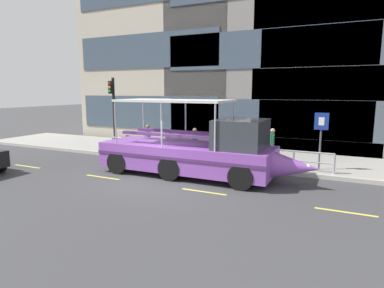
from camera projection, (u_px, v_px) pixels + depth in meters
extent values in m
plane|color=#3D3D3F|center=(159.00, 179.00, 13.84)|extent=(120.00, 120.00, 0.00)
cube|color=#99968E|center=(209.00, 154.00, 18.82)|extent=(32.00, 4.80, 0.18)
cube|color=#B2ADA3|center=(191.00, 163.00, 16.60)|extent=(32.00, 0.18, 0.18)
cube|color=#DBD64C|center=(27.00, 166.00, 16.22)|extent=(1.80, 0.12, 0.01)
cube|color=#DBD64C|center=(103.00, 177.00, 14.19)|extent=(1.80, 0.12, 0.01)
cube|color=#DBD64C|center=(204.00, 192.00, 12.15)|extent=(1.80, 0.12, 0.01)
cube|color=#DBD64C|center=(345.00, 212.00, 10.11)|extent=(1.80, 0.12, 0.01)
cube|color=#3D4C5B|center=(146.00, 113.00, 23.56)|extent=(11.27, 0.06, 2.38)
cube|color=#3D4C5B|center=(144.00, 51.00, 22.86)|extent=(11.27, 0.06, 2.38)
cube|color=#3D4C5B|center=(259.00, 118.00, 20.05)|extent=(12.44, 0.06, 2.27)
cube|color=#3D4C5B|center=(262.00, 49.00, 19.38)|extent=(12.44, 0.06, 2.27)
cube|color=#4C5660|center=(366.00, 122.00, 17.58)|extent=(11.71, 0.06, 2.26)
cube|color=#4C5660|center=(373.00, 43.00, 16.91)|extent=(11.71, 0.06, 2.26)
cylinder|color=#9EA0A8|center=(207.00, 144.00, 16.44)|extent=(11.92, 0.07, 0.07)
cylinder|color=#9EA0A8|center=(207.00, 153.00, 16.51)|extent=(11.92, 0.06, 0.06)
cylinder|color=#9EA0A8|center=(113.00, 145.00, 19.04)|extent=(0.09, 0.09, 0.86)
cylinder|color=#9EA0A8|center=(137.00, 147.00, 18.32)|extent=(0.09, 0.09, 0.86)
cylinder|color=#9EA0A8|center=(163.00, 149.00, 17.59)|extent=(0.09, 0.09, 0.86)
cylinder|color=#9EA0A8|center=(191.00, 152.00, 16.87)|extent=(0.09, 0.09, 0.86)
cylinder|color=#9EA0A8|center=(222.00, 154.00, 16.15)|extent=(0.09, 0.09, 0.86)
cylinder|color=#9EA0A8|center=(256.00, 157.00, 15.43)|extent=(0.09, 0.09, 0.86)
cylinder|color=#9EA0A8|center=(293.00, 160.00, 14.70)|extent=(0.09, 0.09, 0.86)
cylinder|color=#9EA0A8|center=(334.00, 164.00, 13.98)|extent=(0.09, 0.09, 0.86)
cylinder|color=black|center=(114.00, 115.00, 18.95)|extent=(0.16, 0.16, 4.28)
cube|color=black|center=(111.00, 87.00, 18.51)|extent=(0.24, 0.20, 0.72)
sphere|color=red|center=(109.00, 83.00, 18.38)|extent=(0.14, 0.14, 0.14)
sphere|color=gold|center=(110.00, 87.00, 18.41)|extent=(0.14, 0.14, 0.14)
sphere|color=green|center=(110.00, 91.00, 18.45)|extent=(0.14, 0.14, 0.14)
cylinder|color=#4C4F54|center=(320.00, 142.00, 14.69)|extent=(0.08, 0.08, 2.55)
cube|color=navy|center=(322.00, 121.00, 14.49)|extent=(0.60, 0.04, 0.76)
cube|color=white|center=(321.00, 121.00, 14.48)|extent=(0.24, 0.01, 0.36)
torus|color=black|center=(138.00, 147.00, 18.83)|extent=(0.70, 0.04, 0.70)
torus|color=black|center=(124.00, 145.00, 19.27)|extent=(0.70, 0.04, 0.70)
cylinder|color=#268C3F|center=(131.00, 143.00, 19.03)|extent=(0.95, 0.04, 0.04)
cylinder|color=#268C3F|center=(128.00, 141.00, 19.08)|extent=(0.19, 0.04, 0.51)
cube|color=black|center=(127.00, 136.00, 19.05)|extent=(0.20, 0.08, 0.06)
cylinder|color=#A5A5AA|center=(137.00, 138.00, 18.77)|extent=(0.03, 0.46, 0.03)
cube|color=purple|center=(186.00, 156.00, 14.50)|extent=(7.71, 2.54, 1.12)
cone|color=purple|center=(296.00, 167.00, 12.50)|extent=(1.74, 1.06, 1.06)
cylinder|color=purple|center=(117.00, 150.00, 16.14)|extent=(0.39, 1.06, 1.06)
cube|color=#4D2A62|center=(172.00, 159.00, 13.33)|extent=(7.71, 0.04, 0.12)
sphere|color=white|center=(308.00, 167.00, 12.30)|extent=(0.22, 0.22, 0.22)
cube|color=#33383D|center=(241.00, 134.00, 13.25)|extent=(1.93, 2.13, 1.19)
cube|color=silver|center=(174.00, 101.00, 14.35)|extent=(5.01, 2.33, 0.10)
cylinder|color=#B2B2B7|center=(233.00, 123.00, 14.49)|extent=(0.07, 0.07, 1.85)
cylinder|color=#B2B2B7|center=(215.00, 128.00, 12.50)|extent=(0.07, 0.07, 1.85)
cylinder|color=#B2B2B7|center=(186.00, 121.00, 15.50)|extent=(0.07, 0.07, 1.85)
cylinder|color=#B2B2B7|center=(162.00, 125.00, 13.51)|extent=(0.07, 0.07, 1.85)
cylinder|color=#B2B2B7|center=(144.00, 119.00, 16.51)|extent=(0.07, 0.07, 1.85)
cylinder|color=#B2B2B7|center=(115.00, 123.00, 14.52)|extent=(0.07, 0.07, 1.85)
cube|color=#4D2A62|center=(181.00, 132.00, 15.13)|extent=(4.61, 0.28, 0.12)
cube|color=#4D2A62|center=(168.00, 135.00, 14.04)|extent=(4.61, 0.28, 0.12)
cylinder|color=black|center=(256.00, 165.00, 14.37)|extent=(1.00, 0.28, 1.00)
cylinder|color=black|center=(241.00, 177.00, 12.29)|extent=(1.00, 0.28, 1.00)
cylinder|color=black|center=(193.00, 158.00, 15.68)|extent=(1.00, 0.28, 1.00)
cylinder|color=black|center=(170.00, 169.00, 13.60)|extent=(1.00, 0.28, 1.00)
cylinder|color=black|center=(146.00, 154.00, 16.82)|extent=(1.00, 0.28, 1.00)
cylinder|color=black|center=(118.00, 163.00, 14.74)|extent=(1.00, 0.28, 1.00)
cylinder|color=#1E2338|center=(272.00, 153.00, 16.47)|extent=(0.11, 0.11, 0.84)
cylinder|color=#1E2338|center=(272.00, 153.00, 16.63)|extent=(0.11, 0.11, 0.84)
cube|color=#236B47|center=(272.00, 139.00, 16.44)|extent=(0.26, 0.35, 0.59)
cylinder|color=#236B47|center=(273.00, 140.00, 16.24)|extent=(0.07, 0.07, 0.53)
cylinder|color=#236B47|center=(272.00, 139.00, 16.64)|extent=(0.07, 0.07, 0.53)
sphere|color=tan|center=(273.00, 131.00, 16.37)|extent=(0.23, 0.23, 0.23)
cylinder|color=#1E2338|center=(226.00, 152.00, 16.87)|extent=(0.10, 0.10, 0.82)
cylinder|color=#1E2338|center=(227.00, 153.00, 16.71)|extent=(0.10, 0.10, 0.82)
cube|color=navy|center=(227.00, 139.00, 16.68)|extent=(0.33, 0.35, 0.58)
cylinder|color=navy|center=(226.00, 139.00, 16.88)|extent=(0.07, 0.07, 0.52)
cylinder|color=navy|center=(228.00, 140.00, 16.49)|extent=(0.07, 0.07, 0.52)
sphere|color=tan|center=(227.00, 131.00, 16.61)|extent=(0.22, 0.22, 0.22)
cylinder|color=#47423D|center=(194.00, 150.00, 17.44)|extent=(0.10, 0.10, 0.79)
cylinder|color=#47423D|center=(196.00, 150.00, 17.56)|extent=(0.10, 0.10, 0.79)
cube|color=#236B47|center=(195.00, 138.00, 17.39)|extent=(0.22, 0.32, 0.56)
cylinder|color=#236B47|center=(193.00, 139.00, 17.24)|extent=(0.07, 0.07, 0.50)
cylinder|color=#236B47|center=(197.00, 138.00, 17.55)|extent=(0.07, 0.07, 0.50)
sphere|color=#936B4C|center=(195.00, 130.00, 17.33)|extent=(0.22, 0.22, 0.22)
cylinder|color=black|center=(148.00, 145.00, 18.98)|extent=(0.10, 0.10, 0.81)
cylinder|color=black|center=(149.00, 146.00, 18.85)|extent=(0.10, 0.10, 0.81)
cube|color=#38383D|center=(148.00, 134.00, 18.80)|extent=(0.35, 0.29, 0.57)
cylinder|color=#38383D|center=(146.00, 134.00, 18.96)|extent=(0.07, 0.07, 0.51)
cylinder|color=#38383D|center=(150.00, 135.00, 18.65)|extent=(0.07, 0.07, 0.51)
sphere|color=#936B4C|center=(148.00, 127.00, 18.73)|extent=(0.22, 0.22, 0.22)
cylinder|color=black|center=(0.00, 165.00, 15.06)|extent=(0.64, 0.22, 0.64)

